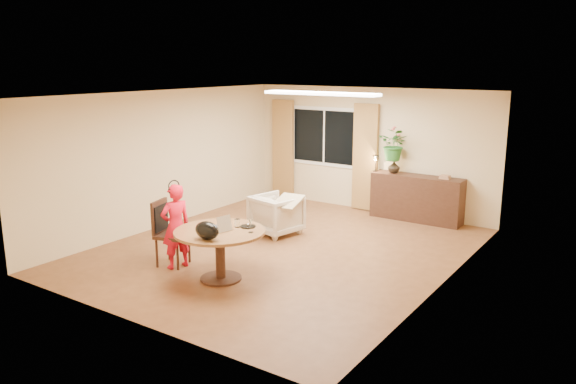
% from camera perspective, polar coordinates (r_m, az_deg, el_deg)
% --- Properties ---
extents(floor, '(6.50, 6.50, 0.00)m').
position_cam_1_polar(floor, '(9.56, -0.56, -5.89)').
color(floor, brown).
rests_on(floor, ground).
extents(ceiling, '(6.50, 6.50, 0.00)m').
position_cam_1_polar(ceiling, '(9.05, -0.60, 9.87)').
color(ceiling, white).
rests_on(ceiling, wall_back).
extents(wall_back, '(5.50, 0.00, 5.50)m').
position_cam_1_polar(wall_back, '(12.00, 8.28, 4.27)').
color(wall_back, '#D5BD8A').
rests_on(wall_back, floor).
extents(wall_left, '(0.00, 6.50, 6.50)m').
position_cam_1_polar(wall_left, '(10.99, -12.50, 3.30)').
color(wall_left, '#D5BD8A').
rests_on(wall_left, floor).
extents(wall_right, '(0.00, 6.50, 6.50)m').
position_cam_1_polar(wall_right, '(8.02, 15.83, -0.44)').
color(wall_right, '#D5BD8A').
rests_on(wall_right, floor).
extents(window, '(1.70, 0.03, 1.30)m').
position_cam_1_polar(window, '(12.46, 3.70, 5.63)').
color(window, white).
rests_on(window, wall_back).
extents(curtain_left, '(0.55, 0.08, 2.25)m').
position_cam_1_polar(curtain_left, '(13.01, -0.50, 4.39)').
color(curtain_left, '#905F2F').
rests_on(curtain_left, wall_back).
extents(curtain_right, '(0.55, 0.08, 2.25)m').
position_cam_1_polar(curtain_right, '(11.96, 7.84, 3.50)').
color(curtain_right, '#905F2F').
rests_on(curtain_right, wall_back).
extents(ceiling_panel, '(2.20, 0.35, 0.05)m').
position_cam_1_polar(ceiling_panel, '(10.07, 3.34, 9.97)').
color(ceiling_panel, white).
rests_on(ceiling_panel, ceiling).
extents(dining_table, '(1.31, 1.31, 0.75)m').
position_cam_1_polar(dining_table, '(8.18, -6.93, -4.95)').
color(dining_table, brown).
rests_on(dining_table, floor).
extents(dining_chair, '(0.59, 0.56, 1.03)m').
position_cam_1_polar(dining_chair, '(8.90, -11.66, -4.13)').
color(dining_chair, black).
rests_on(dining_chair, floor).
extents(child, '(0.56, 0.45, 1.32)m').
position_cam_1_polar(child, '(8.75, -11.33, -3.43)').
color(child, red).
rests_on(child, floor).
extents(laptop, '(0.40, 0.31, 0.24)m').
position_cam_1_polar(laptop, '(8.16, -7.15, -2.96)').
color(laptop, '#B7B7BC').
rests_on(laptop, dining_table).
extents(tumbler, '(0.09, 0.09, 0.12)m').
position_cam_1_polar(tumbler, '(8.24, -5.18, -3.16)').
color(tumbler, white).
rests_on(tumbler, dining_table).
extents(wine_glass, '(0.08, 0.08, 0.19)m').
position_cam_1_polar(wine_glass, '(7.96, -3.82, -3.46)').
color(wine_glass, white).
rests_on(wine_glass, dining_table).
extents(pot_lid, '(0.24, 0.24, 0.04)m').
position_cam_1_polar(pot_lid, '(8.24, -4.08, -3.45)').
color(pot_lid, white).
rests_on(pot_lid, dining_table).
extents(handbag, '(0.43, 0.34, 0.25)m').
position_cam_1_polar(handbag, '(7.71, -8.23, -3.88)').
color(handbag, black).
rests_on(handbag, dining_table).
extents(armchair, '(0.93, 0.95, 0.73)m').
position_cam_1_polar(armchair, '(10.35, -1.16, -2.29)').
color(armchair, beige).
rests_on(armchair, floor).
extents(throw, '(0.50, 0.59, 0.03)m').
position_cam_1_polar(throw, '(10.05, -0.00, -0.51)').
color(throw, '#C3B69C').
rests_on(throw, armchair).
extents(sideboard, '(1.83, 0.45, 0.91)m').
position_cam_1_polar(sideboard, '(11.48, 12.92, -0.61)').
color(sideboard, black).
rests_on(sideboard, floor).
extents(vase, '(0.26, 0.26, 0.25)m').
position_cam_1_polar(vase, '(11.55, 10.71, 2.52)').
color(vase, black).
rests_on(vase, sideboard).
extents(bouquet, '(0.62, 0.55, 0.66)m').
position_cam_1_polar(bouquet, '(11.48, 10.78, 4.75)').
color(bouquet, '#286B2B').
rests_on(bouquet, vase).
extents(book_stack, '(0.23, 0.20, 0.08)m').
position_cam_1_polar(book_stack, '(11.20, 15.65, 1.50)').
color(book_stack, '#94644B').
rests_on(book_stack, sideboard).
extents(desk_lamp, '(0.15, 0.15, 0.35)m').
position_cam_1_polar(desk_lamp, '(11.65, 8.88, 2.93)').
color(desk_lamp, black).
rests_on(desk_lamp, sideboard).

